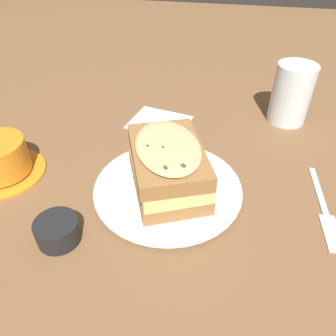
% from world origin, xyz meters
% --- Properties ---
extents(ground_plane, '(2.40, 2.40, 0.00)m').
position_xyz_m(ground_plane, '(0.00, 0.00, 0.00)').
color(ground_plane, brown).
extents(dinner_plate, '(0.23, 0.23, 0.02)m').
position_xyz_m(dinner_plate, '(-0.01, -0.00, 0.01)').
color(dinner_plate, white).
rests_on(dinner_plate, ground_plane).
extents(sandwich, '(0.15, 0.18, 0.08)m').
position_xyz_m(sandwich, '(-0.01, -0.00, 0.05)').
color(sandwich, olive).
rests_on(sandwich, dinner_plate).
extents(water_glass, '(0.08, 0.08, 0.12)m').
position_xyz_m(water_glass, '(-0.21, -0.26, 0.06)').
color(water_glass, silver).
rests_on(water_glass, ground_plane).
extents(fork, '(0.03, 0.17, 0.00)m').
position_xyz_m(fork, '(-0.24, 0.01, 0.00)').
color(fork, silver).
rests_on(fork, ground_plane).
extents(napkin, '(0.13, 0.11, 0.00)m').
position_xyz_m(napkin, '(0.04, -0.20, 0.00)').
color(napkin, white).
rests_on(napkin, ground_plane).
extents(condiment_pot, '(0.06, 0.06, 0.03)m').
position_xyz_m(condiment_pot, '(0.11, 0.12, 0.02)').
color(condiment_pot, black).
rests_on(condiment_pot, ground_plane).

